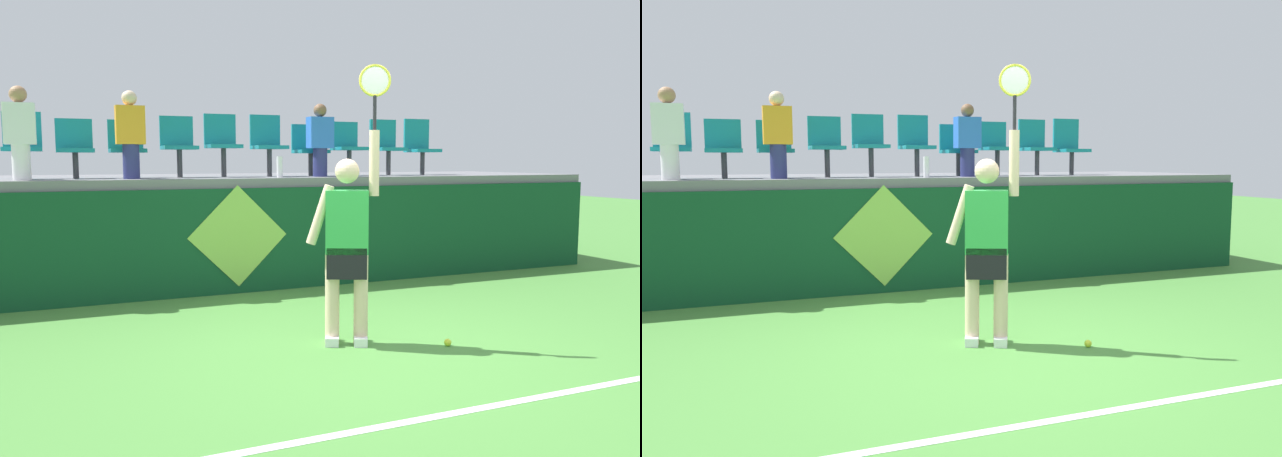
{
  "view_description": "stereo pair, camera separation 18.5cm",
  "coord_description": "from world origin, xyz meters",
  "views": [
    {
      "loc": [
        -2.46,
        -4.72,
        1.68
      ],
      "look_at": [
        -0.03,
        1.02,
        0.99
      ],
      "focal_mm": 35.21,
      "sensor_mm": 36.0,
      "label": 1
    },
    {
      "loc": [
        -2.28,
        -4.79,
        1.68
      ],
      "look_at": [
        -0.03,
        1.02,
        0.99
      ],
      "focal_mm": 35.21,
      "sensor_mm": 36.0,
      "label": 2
    }
  ],
  "objects": [
    {
      "name": "stadium_chair_5",
      "position": [
        0.32,
        3.73,
        1.92
      ],
      "size": [
        0.44,
        0.42,
        0.86
      ],
      "color": "#38383D",
      "rests_on": "spectator_platform"
    },
    {
      "name": "stadium_chair_7",
      "position": [
        1.55,
        3.72,
        1.89
      ],
      "size": [
        0.44,
        0.42,
        0.79
      ],
      "color": "#38383D",
      "rests_on": "spectator_platform"
    },
    {
      "name": "tennis_ball",
      "position": [
        0.75,
        -0.09,
        0.03
      ],
      "size": [
        0.07,
        0.07,
        0.07
      ],
      "primitive_type": "sphere",
      "color": "#D1E533",
      "rests_on": "ground_plane"
    },
    {
      "name": "stadium_chair_0",
      "position": [
        -2.8,
        3.73,
        1.88
      ],
      "size": [
        0.44,
        0.42,
        0.82
      ],
      "color": "#38383D",
      "rests_on": "spectator_platform"
    },
    {
      "name": "stadium_chair_8",
      "position": [
        2.21,
        3.73,
        1.91
      ],
      "size": [
        0.44,
        0.42,
        0.84
      ],
      "color": "#38383D",
      "rests_on": "spectator_platform"
    },
    {
      "name": "court_baseline_stripe",
      "position": [
        0.0,
        -1.38,
        0.0
      ],
      "size": [
        9.4,
        0.08,
        0.01
      ],
      "primitive_type": "cube",
      "color": "white",
      "rests_on": "ground_plane"
    },
    {
      "name": "wall_signage_mount",
      "position": [
        -0.38,
        2.82,
        0.0
      ],
      "size": [
        1.27,
        0.01,
        1.36
      ],
      "color": "#0F4223",
      "rests_on": "ground_plane"
    },
    {
      "name": "water_bottle",
      "position": [
        0.28,
        3.12,
        1.58
      ],
      "size": [
        0.08,
        0.08,
        0.28
      ],
      "primitive_type": "cylinder",
      "color": "white",
      "rests_on": "spectator_platform"
    },
    {
      "name": "stadium_chair_3",
      "position": [
        -0.93,
        3.73,
        1.9
      ],
      "size": [
        0.44,
        0.42,
        0.81
      ],
      "color": "#38383D",
      "rests_on": "spectator_platform"
    },
    {
      "name": "ground_plane",
      "position": [
        0.0,
        0.0,
        0.0
      ],
      "size": [
        40.0,
        40.0,
        0.0
      ],
      "primitive_type": "plane",
      "color": "#478438"
    },
    {
      "name": "stadium_chair_9",
      "position": [
        2.81,
        3.73,
        1.91
      ],
      "size": [
        0.44,
        0.42,
        0.86
      ],
      "color": "#38383D",
      "rests_on": "spectator_platform"
    },
    {
      "name": "stadium_chair_2",
      "position": [
        -1.58,
        3.72,
        1.85
      ],
      "size": [
        0.44,
        0.42,
        0.75
      ],
      "color": "#38383D",
      "rests_on": "spectator_platform"
    },
    {
      "name": "spectator_1",
      "position": [
        -2.8,
        3.25,
        1.99
      ],
      "size": [
        0.34,
        0.2,
        1.07
      ],
      "color": "white",
      "rests_on": "spectator_platform"
    },
    {
      "name": "stadium_chair_1",
      "position": [
        -2.21,
        3.72,
        1.85
      ],
      "size": [
        0.44,
        0.42,
        0.75
      ],
      "color": "#38383D",
      "rests_on": "spectator_platform"
    },
    {
      "name": "spectator_2",
      "position": [
        -1.58,
        3.27,
        1.99
      ],
      "size": [
        0.34,
        0.2,
        1.07
      ],
      "color": "navy",
      "rests_on": "spectator_platform"
    },
    {
      "name": "spectator_0",
      "position": [
        0.94,
        3.31,
        1.95
      ],
      "size": [
        0.34,
        0.2,
        1.0
      ],
      "color": "navy",
      "rests_on": "spectator_platform"
    },
    {
      "name": "spectator_platform",
      "position": [
        0.0,
        4.31,
        1.38
      ],
      "size": [
        10.44,
        2.86,
        0.12
      ],
      "primitive_type": "cube",
      "color": "slate",
      "rests_on": "court_back_wall"
    },
    {
      "name": "tennis_player",
      "position": [
        -0.05,
        0.34,
        0.94
      ],
      "size": [
        0.7,
        0.4,
        2.51
      ],
      "color": "white",
      "rests_on": "ground_plane"
    },
    {
      "name": "court_back_wall",
      "position": [
        0.0,
        2.93,
        0.66
      ],
      "size": [
        10.44,
        0.2,
        1.32
      ],
      "primitive_type": "cube",
      "color": "#0F4223",
      "rests_on": "ground_plane"
    },
    {
      "name": "stadium_chair_4",
      "position": [
        -0.33,
        3.73,
        1.92
      ],
      "size": [
        0.44,
        0.42,
        0.86
      ],
      "color": "#38383D",
      "rests_on": "spectator_platform"
    },
    {
      "name": "stadium_chair_6",
      "position": [
        0.94,
        3.72,
        1.85
      ],
      "size": [
        0.44,
        0.42,
        0.74
      ],
      "color": "#38383D",
      "rests_on": "spectator_platform"
    }
  ]
}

